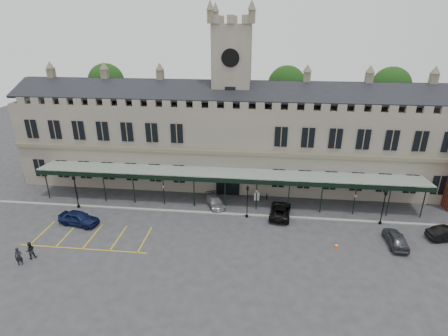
# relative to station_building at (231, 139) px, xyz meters

# --- Properties ---
(ground) EXTENTS (140.00, 140.00, 0.00)m
(ground) POSITION_rel_station_building_xyz_m (0.00, -15.91, -6.47)
(ground) COLOR #2F2F32
(station_building) EXTENTS (60.00, 10.36, 17.30)m
(station_building) POSITION_rel_station_building_xyz_m (0.00, 0.00, 0.00)
(station_building) COLOR slate
(station_building) RESTS_ON ground
(clock_tower) EXTENTS (5.60, 5.60, 24.80)m
(clock_tower) POSITION_rel_station_building_xyz_m (0.00, 0.09, 6.64)
(clock_tower) COLOR slate
(clock_tower) RESTS_ON ground
(canopy) EXTENTS (50.00, 4.10, 4.30)m
(canopy) POSITION_rel_station_building_xyz_m (0.00, -8.45, -4.06)
(canopy) COLOR #8C9E93
(canopy) RESTS_ON ground
(kerb) EXTENTS (60.00, 0.40, 0.12)m
(kerb) POSITION_rel_station_building_xyz_m (0.00, -10.41, -6.41)
(kerb) COLOR gray
(kerb) RESTS_ON ground
(parking_markings) EXTENTS (16.00, 6.00, 0.01)m
(parking_markings) POSITION_rel_station_building_xyz_m (-14.00, -17.41, -6.47)
(parking_markings) COLOR gold
(parking_markings) RESTS_ON ground
(tree_behind_left) EXTENTS (6.00, 6.00, 16.00)m
(tree_behind_left) POSITION_rel_station_building_xyz_m (-22.00, 9.09, 6.35)
(tree_behind_left) COLOR #332314
(tree_behind_left) RESTS_ON ground
(tree_behind_mid) EXTENTS (6.00, 6.00, 16.00)m
(tree_behind_mid) POSITION_rel_station_building_xyz_m (8.00, 9.09, 6.35)
(tree_behind_mid) COLOR #332314
(tree_behind_mid) RESTS_ON ground
(tree_behind_right) EXTENTS (6.00, 6.00, 16.00)m
(tree_behind_right) POSITION_rel_station_building_xyz_m (24.00, 9.09, 6.35)
(tree_behind_right) COLOR #332314
(tree_behind_right) RESTS_ON ground
(lamp_post_left) EXTENTS (0.44, 0.44, 4.68)m
(lamp_post_left) POSITION_rel_station_building_xyz_m (-18.82, -10.74, -3.70)
(lamp_post_left) COLOR black
(lamp_post_left) RESTS_ON ground
(lamp_post_mid) EXTENTS (0.41, 0.41, 4.32)m
(lamp_post_mid) POSITION_rel_station_building_xyz_m (2.93, -10.86, -3.91)
(lamp_post_mid) COLOR black
(lamp_post_mid) RESTS_ON ground
(lamp_post_right) EXTENTS (0.43, 0.43, 4.53)m
(lamp_post_right) POSITION_rel_station_building_xyz_m (18.71, -10.73, -3.78)
(lamp_post_right) COLOR black
(lamp_post_right) RESTS_ON ground
(traffic_cone) EXTENTS (0.40, 0.40, 0.64)m
(traffic_cone) POSITION_rel_station_building_xyz_m (12.62, -16.37, -6.15)
(traffic_cone) COLOR #DE4107
(traffic_cone) RESTS_ON ground
(sign_board) EXTENTS (0.70, 0.10, 1.20)m
(sign_board) POSITION_rel_station_building_xyz_m (4.02, -6.37, -5.88)
(sign_board) COLOR black
(sign_board) RESTS_ON ground
(bollard_left) EXTENTS (0.15, 0.15, 0.86)m
(bollard_left) POSITION_rel_station_building_xyz_m (-1.99, -5.91, -6.04)
(bollard_left) COLOR black
(bollard_left) RESTS_ON ground
(bollard_right) EXTENTS (0.14, 0.14, 0.81)m
(bollard_right) POSITION_rel_station_building_xyz_m (5.36, -5.84, -6.06)
(bollard_right) COLOR black
(bollard_right) RESTS_ON ground
(car_left_a) EXTENTS (5.10, 2.80, 1.64)m
(car_left_a) POSITION_rel_station_building_xyz_m (-16.67, -14.67, -5.65)
(car_left_a) COLOR #0D1539
(car_left_a) RESTS_ON ground
(car_taxi) EXTENTS (3.34, 4.66, 1.25)m
(car_taxi) POSITION_rel_station_building_xyz_m (-1.32, -8.49, -5.84)
(car_taxi) COLOR gray
(car_taxi) RESTS_ON ground
(car_van) EXTENTS (2.97, 5.44, 1.45)m
(car_van) POSITION_rel_station_building_xyz_m (7.00, -10.03, -5.74)
(car_van) COLOR black
(car_van) RESTS_ON ground
(car_right_a) EXTENTS (1.86, 4.47, 1.51)m
(car_right_a) POSITION_rel_station_building_xyz_m (19.00, -14.95, -5.71)
(car_right_a) COLOR #33353A
(car_right_a) RESTS_ON ground
(car_right_b) EXTENTS (4.69, 2.53, 1.47)m
(car_right_b) POSITION_rel_station_building_xyz_m (25.00, -13.27, -5.73)
(car_right_b) COLOR black
(car_right_b) RESTS_ON ground
(person_a) EXTENTS (0.82, 0.70, 1.91)m
(person_a) POSITION_rel_station_building_xyz_m (-18.78, -22.46, -5.51)
(person_a) COLOR black
(person_a) RESTS_ON ground
(person_b) EXTENTS (1.16, 1.13, 1.88)m
(person_b) POSITION_rel_station_building_xyz_m (-18.30, -21.38, -5.53)
(person_b) COLOR black
(person_b) RESTS_ON ground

